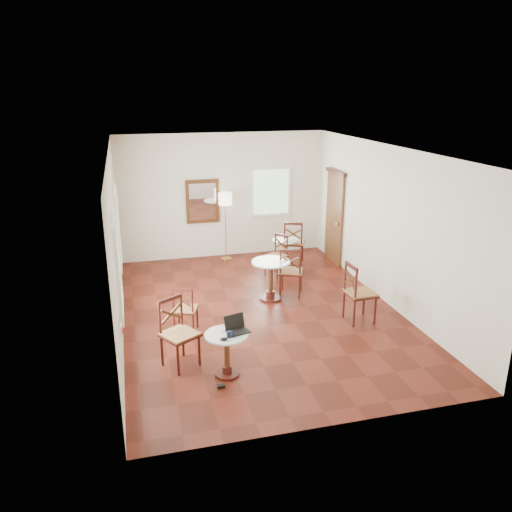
{
  "coord_description": "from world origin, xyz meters",
  "views": [
    {
      "loc": [
        -2.27,
        -8.43,
        4.01
      ],
      "look_at": [
        0.0,
        0.3,
        1.0
      ],
      "focal_mm": 35.7,
      "sensor_mm": 36.0,
      "label": 1
    }
  ],
  "objects_px": {
    "chair_near_b": "(179,333)",
    "water_glass": "(223,329)",
    "chair_back_b": "(277,255)",
    "floor_lamp": "(225,203)",
    "chair_back_a": "(294,243)",
    "cafe_table_near": "(227,350)",
    "cafe_table_back": "(285,250)",
    "chair_mid_b": "(359,293)",
    "navy_mug": "(229,334)",
    "cafe_table_mid": "(271,276)",
    "power_adapter": "(221,386)",
    "laptop": "(236,327)",
    "chair_mid_a": "(291,271)",
    "mouse": "(224,339)",
    "chair_near_a": "(185,309)"
  },
  "relations": [
    {
      "from": "chair_near_b",
      "to": "water_glass",
      "type": "xyz_separation_m",
      "value": [
        0.59,
        -0.4,
        0.18
      ]
    },
    {
      "from": "chair_back_b",
      "to": "chair_near_b",
      "type": "bearing_deg",
      "value": -70.82
    },
    {
      "from": "floor_lamp",
      "to": "chair_back_a",
      "type": "bearing_deg",
      "value": -25.77
    },
    {
      "from": "cafe_table_near",
      "to": "cafe_table_back",
      "type": "xyz_separation_m",
      "value": [
        2.27,
        4.33,
        -0.01
      ]
    },
    {
      "from": "chair_near_b",
      "to": "chair_mid_b",
      "type": "xyz_separation_m",
      "value": [
        3.26,
        0.72,
        0.02
      ]
    },
    {
      "from": "cafe_table_near",
      "to": "navy_mug",
      "type": "distance_m",
      "value": 0.32
    },
    {
      "from": "cafe_table_mid",
      "to": "power_adapter",
      "type": "height_order",
      "value": "cafe_table_mid"
    },
    {
      "from": "power_adapter",
      "to": "chair_back_b",
      "type": "bearing_deg",
      "value": 63.47
    },
    {
      "from": "laptop",
      "to": "navy_mug",
      "type": "xyz_separation_m",
      "value": [
        -0.14,
        -0.17,
        -0.01
      ]
    },
    {
      "from": "cafe_table_near",
      "to": "floor_lamp",
      "type": "xyz_separation_m",
      "value": [
        1.03,
        5.17,
        0.98
      ]
    },
    {
      "from": "cafe_table_back",
      "to": "chair_mid_a",
      "type": "distance_m",
      "value": 1.75
    },
    {
      "from": "chair_mid_a",
      "to": "chair_back_b",
      "type": "relative_size",
      "value": 1.11
    },
    {
      "from": "cafe_table_mid",
      "to": "navy_mug",
      "type": "height_order",
      "value": "cafe_table_mid"
    },
    {
      "from": "chair_back_a",
      "to": "floor_lamp",
      "type": "relative_size",
      "value": 0.64
    },
    {
      "from": "cafe_table_near",
      "to": "power_adapter",
      "type": "xyz_separation_m",
      "value": [
        -0.15,
        -0.31,
        -0.39
      ]
    },
    {
      "from": "chair_back_a",
      "to": "mouse",
      "type": "xyz_separation_m",
      "value": [
        -2.58,
        -4.63,
        0.16
      ]
    },
    {
      "from": "chair_mid_a",
      "to": "laptop",
      "type": "xyz_separation_m",
      "value": [
        -1.68,
        -2.58,
        0.21
      ]
    },
    {
      "from": "cafe_table_back",
      "to": "chair_back_a",
      "type": "height_order",
      "value": "chair_back_a"
    },
    {
      "from": "chair_back_b",
      "to": "water_glass",
      "type": "bearing_deg",
      "value": -61.13
    },
    {
      "from": "navy_mug",
      "to": "power_adapter",
      "type": "height_order",
      "value": "navy_mug"
    },
    {
      "from": "cafe_table_mid",
      "to": "chair_mid_a",
      "type": "height_order",
      "value": "chair_mid_a"
    },
    {
      "from": "chair_mid_b",
      "to": "power_adapter",
      "type": "xyz_separation_m",
      "value": [
        -2.78,
        -1.5,
        -0.52
      ]
    },
    {
      "from": "chair_near_a",
      "to": "power_adapter",
      "type": "height_order",
      "value": "chair_near_a"
    },
    {
      "from": "chair_mid_a",
      "to": "chair_back_a",
      "type": "distance_m",
      "value": 1.93
    },
    {
      "from": "mouse",
      "to": "chair_back_b",
      "type": "bearing_deg",
      "value": 60.51
    },
    {
      "from": "chair_near_a",
      "to": "water_glass",
      "type": "bearing_deg",
      "value": 124.38
    },
    {
      "from": "cafe_table_mid",
      "to": "cafe_table_back",
      "type": "relative_size",
      "value": 1.22
    },
    {
      "from": "chair_mid_b",
      "to": "chair_back_b",
      "type": "distance_m",
      "value": 2.73
    },
    {
      "from": "laptop",
      "to": "cafe_table_mid",
      "type": "bearing_deg",
      "value": 47.34
    },
    {
      "from": "chair_near_a",
      "to": "chair_back_a",
      "type": "bearing_deg",
      "value": -114.78
    },
    {
      "from": "cafe_table_back",
      "to": "navy_mug",
      "type": "relative_size",
      "value": 5.49
    },
    {
      "from": "water_glass",
      "to": "chair_mid_b",
      "type": "bearing_deg",
      "value": 22.82
    },
    {
      "from": "laptop",
      "to": "cafe_table_near",
      "type": "bearing_deg",
      "value": -175.73
    },
    {
      "from": "cafe_table_mid",
      "to": "laptop",
      "type": "distance_m",
      "value": 2.77
    },
    {
      "from": "laptop",
      "to": "floor_lamp",
      "type": "bearing_deg",
      "value": 64.14
    },
    {
      "from": "chair_back_b",
      "to": "mouse",
      "type": "xyz_separation_m",
      "value": [
        -1.99,
        -4.0,
        0.23
      ]
    },
    {
      "from": "cafe_table_back",
      "to": "chair_back_a",
      "type": "relative_size",
      "value": 0.62
    },
    {
      "from": "chair_near_b",
      "to": "chair_back_a",
      "type": "relative_size",
      "value": 1.0
    },
    {
      "from": "cafe_table_back",
      "to": "floor_lamp",
      "type": "distance_m",
      "value": 1.8
    },
    {
      "from": "cafe_table_near",
      "to": "chair_near_b",
      "type": "bearing_deg",
      "value": 143.56
    },
    {
      "from": "chair_back_a",
      "to": "chair_back_b",
      "type": "distance_m",
      "value": 0.87
    },
    {
      "from": "floor_lamp",
      "to": "laptop",
      "type": "bearing_deg",
      "value": -99.67
    },
    {
      "from": "cafe_table_mid",
      "to": "power_adapter",
      "type": "bearing_deg",
      "value": -118.5
    },
    {
      "from": "mouse",
      "to": "power_adapter",
      "type": "bearing_deg",
      "value": -123.85
    },
    {
      "from": "laptop",
      "to": "chair_back_a",
      "type": "bearing_deg",
      "value": 45.64
    },
    {
      "from": "chair_back_b",
      "to": "chair_near_a",
      "type": "bearing_deg",
      "value": -78.88
    },
    {
      "from": "water_glass",
      "to": "chair_near_a",
      "type": "bearing_deg",
      "value": 104.22
    },
    {
      "from": "laptop",
      "to": "power_adapter",
      "type": "relative_size",
      "value": 3.49
    },
    {
      "from": "chair_near_b",
      "to": "chair_mid_a",
      "type": "height_order",
      "value": "chair_near_b"
    },
    {
      "from": "floor_lamp",
      "to": "power_adapter",
      "type": "xyz_separation_m",
      "value": [
        -1.18,
        -5.48,
        -1.37
      ]
    }
  ]
}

